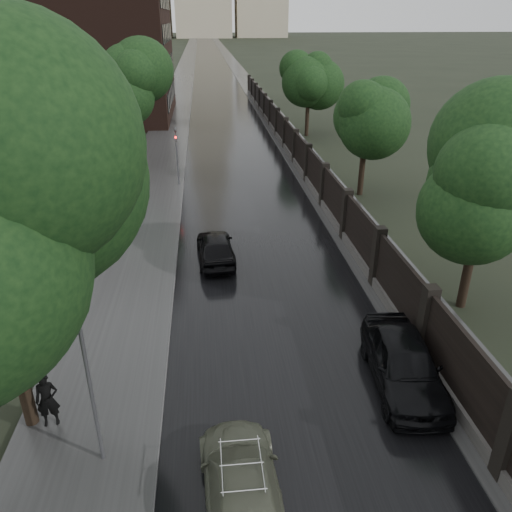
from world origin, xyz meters
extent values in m
plane|color=black|center=(0.00, 0.00, 0.00)|extent=(800.00, 800.00, 0.00)
cube|color=black|center=(0.00, 190.00, 0.01)|extent=(8.00, 420.00, 0.02)
cube|color=#2D2D2D|center=(-6.00, 190.00, 0.08)|extent=(4.00, 420.00, 0.16)
cube|color=#2D2D2D|center=(5.50, 190.00, 0.04)|extent=(3.00, 420.00, 0.08)
cube|color=#383533|center=(4.60, 32.00, 0.25)|extent=(0.40, 75.00, 0.50)
cube|color=black|center=(4.60, 32.00, 1.50)|extent=(0.15, 75.00, 2.00)
cube|color=black|center=(4.60, 70.00, 1.35)|extent=(0.45, 0.45, 2.70)
cylinder|color=black|center=(-7.60, 3.00, 3.58)|extent=(0.36, 0.36, 7.15)
cylinder|color=black|center=(-8.00, 30.00, 2.93)|extent=(0.36, 0.36, 5.85)
sphere|color=black|center=(-8.00, 30.00, 5.27)|extent=(4.25, 4.25, 4.25)
cylinder|color=black|center=(7.50, 8.00, 2.76)|extent=(0.36, 0.36, 5.53)
sphere|color=black|center=(7.50, 8.00, 4.97)|extent=(4.08, 4.08, 4.08)
cylinder|color=black|center=(7.50, 22.00, 2.76)|extent=(0.36, 0.36, 5.53)
sphere|color=black|center=(7.50, 22.00, 4.97)|extent=(4.08, 4.08, 4.08)
cylinder|color=black|center=(7.50, 40.00, 2.76)|extent=(0.36, 0.36, 5.53)
sphere|color=black|center=(7.50, 40.00, 4.97)|extent=(4.08, 4.08, 4.08)
cylinder|color=#59595E|center=(-5.40, 1.50, 2.50)|extent=(0.10, 0.10, 5.00)
cube|color=#59595E|center=(-5.40, 1.50, 5.05)|extent=(0.25, 0.12, 0.12)
cylinder|color=#59595E|center=(-4.30, 25.00, 1.50)|extent=(0.12, 0.12, 3.00)
imported|color=#59595E|center=(-4.30, 25.00, 3.50)|extent=(0.16, 0.20, 1.00)
sphere|color=#FF0C0C|center=(-4.30, 24.85, 3.35)|extent=(0.14, 0.14, 0.14)
cube|color=black|center=(-18.00, 52.00, 10.00)|extent=(24.00, 18.00, 20.00)
imported|color=#515443|center=(-1.92, -0.16, 0.66)|extent=(2.06, 4.63, 1.32)
imported|color=black|center=(-2.13, 13.10, 0.71)|extent=(1.89, 4.24, 1.41)
imported|color=black|center=(3.40, 3.68, 0.82)|extent=(2.34, 4.97, 1.64)
imported|color=black|center=(-7.02, 2.88, 1.01)|extent=(0.68, 0.51, 1.69)
imported|color=black|center=(-7.02, 2.88, 2.36)|extent=(1.15, 1.16, 0.90)
camera|label=1|loc=(-2.42, -8.23, 10.45)|focal=35.00mm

